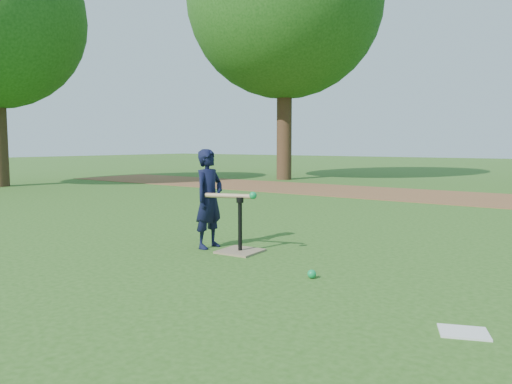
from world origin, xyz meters
The scene contains 8 objects.
ground centered at (0.00, 0.00, 0.00)m, with size 80.00×80.00×0.00m, color #285116.
dirt_strip centered at (0.00, 7.50, 0.01)m, with size 24.00×3.00×0.01m, color brown.
child centered at (-0.70, 0.22, 0.57)m, with size 0.42×0.27×1.14m, color black.
wiffle_ball_ground centered at (0.92, -0.24, 0.04)m, with size 0.08×0.08×0.08m, color #0D9247.
clipboard centered at (2.36, -0.80, 0.01)m, with size 0.30×0.23×0.01m, color silver.
batting_tee centered at (-0.26, 0.24, 0.11)m, with size 0.46×0.46×0.61m.
swing_action centered at (-0.34, 0.20, 0.63)m, with size 0.71×0.24×0.10m.
tree_left centered at (-6.00, 10.00, 5.87)m, with size 6.40×6.40×9.08m.
Camera 1 is at (3.10, -4.07, 1.21)m, focal length 35.00 mm.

